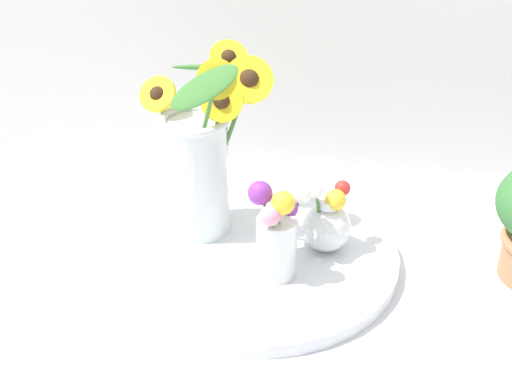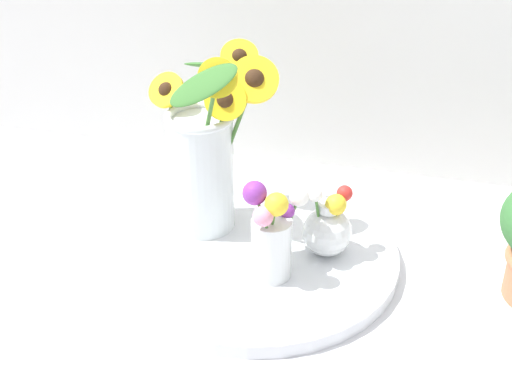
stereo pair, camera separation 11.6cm
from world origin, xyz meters
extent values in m
plane|color=silver|center=(0.00, 0.00, 0.00)|extent=(6.00, 6.00, 0.00)
cylinder|color=silver|center=(-0.01, 0.02, 0.01)|extent=(0.49, 0.49, 0.02)
cylinder|color=silver|center=(-0.12, 0.08, 0.13)|extent=(0.11, 0.11, 0.21)
torus|color=silver|center=(-0.12, 0.08, 0.24)|extent=(0.12, 0.12, 0.01)
cylinder|color=#427533|center=(-0.10, 0.06, 0.20)|extent=(0.08, 0.07, 0.24)
cylinder|color=yellow|center=(-0.06, 0.02, 0.33)|extent=(0.08, 0.03, 0.08)
sphere|color=#382314|center=(-0.06, 0.02, 0.33)|extent=(0.03, 0.03, 0.03)
cylinder|color=#427533|center=(-0.15, 0.08, 0.16)|extent=(0.07, 0.05, 0.21)
cylinder|color=yellow|center=(-0.18, 0.10, 0.27)|extent=(0.08, 0.05, 0.07)
sphere|color=#382314|center=(-0.18, 0.10, 0.27)|extent=(0.03, 0.03, 0.03)
cylinder|color=#427533|center=(-0.06, 0.08, 0.19)|extent=(0.07, 0.05, 0.21)
cylinder|color=yellow|center=(-0.03, 0.10, 0.30)|extent=(0.10, 0.06, 0.09)
sphere|color=#382314|center=(-0.03, 0.10, 0.30)|extent=(0.03, 0.03, 0.03)
cylinder|color=#427533|center=(-0.11, 0.14, 0.18)|extent=(0.07, 0.08, 0.25)
cylinder|color=yellow|center=(-0.07, 0.18, 0.31)|extent=(0.08, 0.06, 0.06)
sphere|color=#382314|center=(-0.07, 0.18, 0.31)|extent=(0.03, 0.03, 0.03)
cylinder|color=#427533|center=(-0.09, 0.08, 0.17)|extent=(0.05, 0.04, 0.20)
cylinder|color=yellow|center=(-0.07, 0.07, 0.28)|extent=(0.08, 0.04, 0.08)
sphere|color=#382314|center=(-0.07, 0.07, 0.28)|extent=(0.03, 0.03, 0.03)
ellipsoid|color=#38702D|center=(-0.08, -0.01, 0.33)|extent=(0.12, 0.09, 0.08)
ellipsoid|color=#38702D|center=(-0.11, 0.17, 0.30)|extent=(0.13, 0.07, 0.04)
cylinder|color=white|center=(0.04, -0.04, 0.08)|extent=(0.07, 0.07, 0.10)
cylinder|color=#568E42|center=(0.05, -0.02, 0.09)|extent=(0.02, 0.02, 0.08)
sphere|color=purple|center=(0.06, -0.01, 0.13)|extent=(0.03, 0.03, 0.03)
cylinder|color=#568E42|center=(0.04, -0.04, 0.11)|extent=(0.03, 0.02, 0.11)
sphere|color=yellow|center=(0.05, -0.05, 0.17)|extent=(0.04, 0.04, 0.04)
cylinder|color=#568E42|center=(0.03, -0.04, 0.12)|extent=(0.04, 0.01, 0.12)
sphere|color=purple|center=(0.01, -0.04, 0.18)|extent=(0.04, 0.04, 0.04)
cylinder|color=#568E42|center=(0.06, -0.01, 0.10)|extent=(0.03, 0.03, 0.11)
sphere|color=white|center=(0.07, 0.00, 0.15)|extent=(0.03, 0.03, 0.03)
cylinder|color=#568E42|center=(0.04, -0.05, 0.10)|extent=(0.02, 0.03, 0.09)
sphere|color=pink|center=(0.03, -0.07, 0.15)|extent=(0.03, 0.03, 0.03)
sphere|color=white|center=(0.11, 0.05, 0.07)|extent=(0.08, 0.08, 0.08)
cylinder|color=white|center=(0.11, 0.05, 0.12)|extent=(0.04, 0.04, 0.02)
cylinder|color=#427533|center=(0.13, 0.04, 0.08)|extent=(0.01, 0.01, 0.08)
sphere|color=yellow|center=(0.13, 0.04, 0.12)|extent=(0.04, 0.04, 0.04)
cylinder|color=#427533|center=(0.13, 0.06, 0.10)|extent=(0.01, 0.02, 0.07)
sphere|color=red|center=(0.14, 0.07, 0.13)|extent=(0.03, 0.03, 0.03)
cylinder|color=#427533|center=(0.10, 0.03, 0.10)|extent=(0.02, 0.02, 0.09)
sphere|color=white|center=(0.09, 0.03, 0.15)|extent=(0.02, 0.02, 0.02)
camera|label=1|loc=(0.13, -0.97, 0.73)|focal=50.00mm
camera|label=2|loc=(0.24, -0.95, 0.73)|focal=50.00mm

